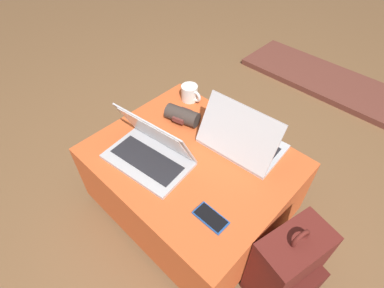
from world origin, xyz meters
name	(u,v)px	position (x,y,z in m)	size (l,w,h in m)	color
ground_plane	(192,205)	(0.00, 0.00, 0.00)	(14.00, 14.00, 0.00)	brown
ottoman	(192,183)	(0.00, 0.00, 0.21)	(0.90, 0.73, 0.41)	maroon
laptop_near	(150,151)	(-0.12, -0.14, 0.46)	(0.40, 0.28, 0.23)	#B7B7BC
laptop_far	(241,140)	(0.12, 0.20, 0.46)	(0.38, 0.28, 0.24)	silver
cell_phone	(211,218)	(0.27, -0.18, 0.42)	(0.14, 0.07, 0.01)	#1E4C9E
backpack	(287,268)	(0.58, -0.04, 0.20)	(0.26, 0.32, 0.48)	#5B1E19
wrist_brace	(182,115)	(-0.20, 0.14, 0.45)	(0.18, 0.12, 0.08)	#3D332D
coffee_mug	(190,93)	(-0.30, 0.30, 0.45)	(0.13, 0.09, 0.09)	white
fireplace_hearth	(328,81)	(0.00, 1.62, 0.02)	(1.40, 0.50, 0.04)	brown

